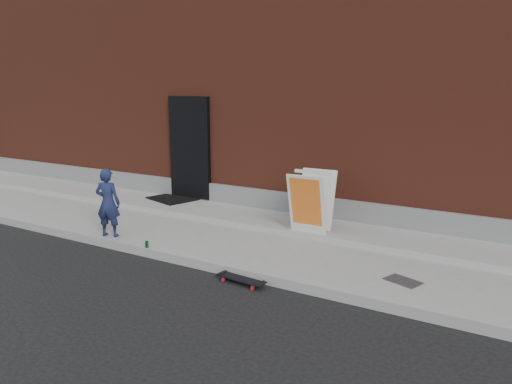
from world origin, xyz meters
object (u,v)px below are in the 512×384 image
Objects in this scene: child at (108,203)px; pizza_sign at (311,201)px; soda_can at (147,244)px; skateboard at (241,279)px.

pizza_sign is (3.09, 1.77, 0.03)m from child.
child reaches higher than pizza_sign.
skateboard is at bearing -5.69° from soda_can.
skateboard is 1.97m from soda_can.
soda_can is at bearing -137.13° from pizza_sign.
pizza_sign is at bearing 42.87° from soda_can.
pizza_sign is at bearing -168.77° from child.
skateboard is 6.90× the size of soda_can.
skateboard is (2.96, -0.34, -0.69)m from child.
pizza_sign reaches higher than skateboard.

